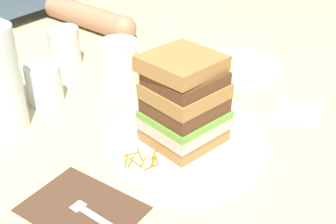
{
  "coord_description": "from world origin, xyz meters",
  "views": [
    {
      "loc": [
        -0.49,
        -0.37,
        0.45
      ],
      "look_at": [
        0.01,
        0.03,
        0.05
      ],
      "focal_mm": 49.43,
      "sensor_mm": 36.0,
      "label": 1
    }
  ],
  "objects_px": {
    "main_plate": "(182,142)",
    "napkin_pink": "(297,112)",
    "empty_tumbler_0": "(64,46)",
    "empty_tumbler_1": "(44,84)",
    "sandwich": "(183,101)",
    "juice_glass": "(119,68)",
    "side_plate": "(238,67)",
    "knife": "(237,107)",
    "napkin_dark": "(82,209)",
    "fork": "(93,214)"
  },
  "relations": [
    {
      "from": "empty_tumbler_1",
      "to": "side_plate",
      "type": "bearing_deg",
      "value": -31.64
    },
    {
      "from": "juice_glass",
      "to": "empty_tumbler_1",
      "type": "relative_size",
      "value": 1.38
    },
    {
      "from": "napkin_dark",
      "to": "fork",
      "type": "relative_size",
      "value": 0.94
    },
    {
      "from": "juice_glass",
      "to": "main_plate",
      "type": "bearing_deg",
      "value": -109.49
    },
    {
      "from": "sandwich",
      "to": "knife",
      "type": "bearing_deg",
      "value": -2.53
    },
    {
      "from": "main_plate",
      "to": "knife",
      "type": "bearing_deg",
      "value": -2.26
    },
    {
      "from": "fork",
      "to": "knife",
      "type": "height_order",
      "value": "fork"
    },
    {
      "from": "side_plate",
      "to": "empty_tumbler_0",
      "type": "bearing_deg",
      "value": 124.48
    },
    {
      "from": "sandwich",
      "to": "empty_tumbler_0",
      "type": "bearing_deg",
      "value": 77.87
    },
    {
      "from": "empty_tumbler_0",
      "to": "empty_tumbler_1",
      "type": "bearing_deg",
      "value": -143.01
    },
    {
      "from": "main_plate",
      "to": "empty_tumbler_1",
      "type": "distance_m",
      "value": 0.3
    },
    {
      "from": "knife",
      "to": "empty_tumbler_0",
      "type": "xyz_separation_m",
      "value": [
        -0.08,
        0.4,
        0.04
      ]
    },
    {
      "from": "napkin_pink",
      "to": "juice_glass",
      "type": "bearing_deg",
      "value": 113.84
    },
    {
      "from": "main_plate",
      "to": "knife",
      "type": "xyz_separation_m",
      "value": [
        0.16,
        -0.01,
        -0.01
      ]
    },
    {
      "from": "napkin_dark",
      "to": "empty_tumbler_1",
      "type": "bearing_deg",
      "value": 60.28
    },
    {
      "from": "sandwich",
      "to": "empty_tumbler_1",
      "type": "xyz_separation_m",
      "value": [
        -0.05,
        0.29,
        -0.05
      ]
    },
    {
      "from": "napkin_dark",
      "to": "empty_tumbler_0",
      "type": "xyz_separation_m",
      "value": [
        0.29,
        0.37,
        0.04
      ]
    },
    {
      "from": "napkin_dark",
      "to": "napkin_pink",
      "type": "height_order",
      "value": "same"
    },
    {
      "from": "napkin_pink",
      "to": "sandwich",
      "type": "bearing_deg",
      "value": 154.76
    },
    {
      "from": "main_plate",
      "to": "empty_tumbler_0",
      "type": "xyz_separation_m",
      "value": [
        0.08,
        0.39,
        0.03
      ]
    },
    {
      "from": "main_plate",
      "to": "sandwich",
      "type": "height_order",
      "value": "sandwich"
    },
    {
      "from": "knife",
      "to": "empty_tumbler_1",
      "type": "xyz_separation_m",
      "value": [
        -0.21,
        0.3,
        0.04
      ]
    },
    {
      "from": "juice_glass",
      "to": "empty_tumbler_0",
      "type": "height_order",
      "value": "juice_glass"
    },
    {
      "from": "knife",
      "to": "empty_tumbler_0",
      "type": "distance_m",
      "value": 0.4
    },
    {
      "from": "napkin_dark",
      "to": "empty_tumbler_1",
      "type": "distance_m",
      "value": 0.32
    },
    {
      "from": "main_plate",
      "to": "knife",
      "type": "distance_m",
      "value": 0.16
    },
    {
      "from": "juice_glass",
      "to": "empty_tumbler_0",
      "type": "relative_size",
      "value": 1.25
    },
    {
      "from": "fork",
      "to": "empty_tumbler_0",
      "type": "xyz_separation_m",
      "value": [
        0.29,
        0.4,
        0.04
      ]
    },
    {
      "from": "empty_tumbler_0",
      "to": "empty_tumbler_1",
      "type": "relative_size",
      "value": 1.1
    },
    {
      "from": "side_plate",
      "to": "main_plate",
      "type": "bearing_deg",
      "value": -165.59
    },
    {
      "from": "juice_glass",
      "to": "empty_tumbler_1",
      "type": "xyz_separation_m",
      "value": [
        -0.12,
        0.08,
        -0.01
      ]
    },
    {
      "from": "sandwich",
      "to": "knife",
      "type": "xyz_separation_m",
      "value": [
        0.16,
        -0.01,
        -0.08
      ]
    },
    {
      "from": "main_plate",
      "to": "napkin_pink",
      "type": "height_order",
      "value": "main_plate"
    },
    {
      "from": "empty_tumbler_1",
      "to": "napkin_pink",
      "type": "distance_m",
      "value": 0.47
    },
    {
      "from": "main_plate",
      "to": "empty_tumbler_1",
      "type": "relative_size",
      "value": 3.66
    },
    {
      "from": "napkin_pink",
      "to": "empty_tumbler_0",
      "type": "bearing_deg",
      "value": 104.92
    },
    {
      "from": "knife",
      "to": "napkin_pink",
      "type": "distance_m",
      "value": 0.11
    },
    {
      "from": "main_plate",
      "to": "fork",
      "type": "xyz_separation_m",
      "value": [
        -0.2,
        -0.01,
        -0.0
      ]
    },
    {
      "from": "empty_tumbler_1",
      "to": "juice_glass",
      "type": "bearing_deg",
      "value": -31.78
    },
    {
      "from": "main_plate",
      "to": "juice_glass",
      "type": "distance_m",
      "value": 0.23
    },
    {
      "from": "sandwich",
      "to": "main_plate",
      "type": "bearing_deg",
      "value": -114.33
    },
    {
      "from": "napkin_dark",
      "to": "main_plate",
      "type": "bearing_deg",
      "value": -4.32
    },
    {
      "from": "napkin_dark",
      "to": "juice_glass",
      "type": "xyz_separation_m",
      "value": [
        0.28,
        0.2,
        0.05
      ]
    },
    {
      "from": "empty_tumbler_1",
      "to": "side_plate",
      "type": "relative_size",
      "value": 0.41
    },
    {
      "from": "main_plate",
      "to": "side_plate",
      "type": "distance_m",
      "value": 0.31
    },
    {
      "from": "knife",
      "to": "empty_tumbler_1",
      "type": "bearing_deg",
      "value": 124.94
    },
    {
      "from": "empty_tumbler_0",
      "to": "main_plate",
      "type": "bearing_deg",
      "value": -102.15
    },
    {
      "from": "sandwich",
      "to": "side_plate",
      "type": "distance_m",
      "value": 0.32
    },
    {
      "from": "knife",
      "to": "napkin_dark",
      "type": "bearing_deg",
      "value": 176.58
    },
    {
      "from": "side_plate",
      "to": "knife",
      "type": "bearing_deg",
      "value": -149.22
    }
  ]
}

